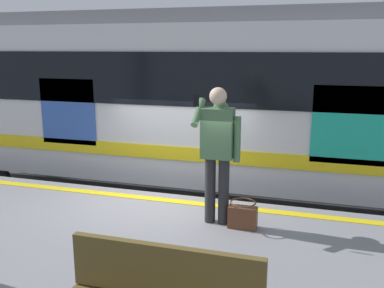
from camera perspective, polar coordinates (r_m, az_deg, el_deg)
The scene contains 7 objects.
ground_plane at distance 7.21m, azimuth -3.30°, elevation -15.12°, with size 24.50×24.50×0.00m, color #3D3D3F.
safety_line at distance 6.49m, azimuth -4.34°, elevation -7.44°, with size 13.69×0.16×0.01m, color yellow.
track_rail_near at distance 8.42m, azimuth 0.12°, elevation -10.22°, with size 18.15×0.08×0.16m, color slate.
track_rail_far at distance 9.70m, azimuth 2.56°, elevation -7.02°, with size 18.15×0.08×0.16m, color slate.
train_carriage at distance 8.42m, azimuth 3.08°, elevation 6.62°, with size 13.96×2.76×3.86m.
passenger at distance 5.38m, azimuth 3.48°, elevation -0.07°, with size 0.57×0.55×1.77m.
handbag at distance 5.49m, azimuth 6.81°, elevation -9.53°, with size 0.36×0.33×0.36m.
Camera 1 is at (-2.22, 5.97, 3.38)m, focal length 39.72 mm.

